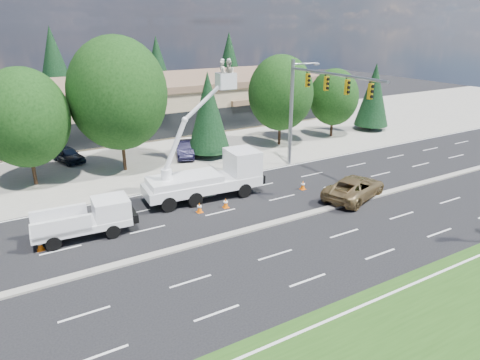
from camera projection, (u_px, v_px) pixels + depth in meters
ground at (245, 231)px, 25.78m from camera, size 140.00×140.00×0.00m
concrete_apron at (141, 150)px, 42.00m from camera, size 140.00×22.00×0.01m
road_median at (245, 231)px, 25.76m from camera, size 120.00×0.55×0.12m
strip_mall at (112, 106)px, 49.10m from camera, size 50.40×15.40×5.50m
tree_front_c at (25, 118)px, 31.42m from camera, size 6.45×6.45×8.95m
tree_front_d at (118, 94)px, 34.29m from camera, size 7.94×7.94×11.01m
tree_front_e at (208, 112)px, 38.84m from camera, size 3.95×3.95×7.80m
tree_front_f at (281, 93)px, 42.23m from camera, size 6.47×6.47×8.97m
tree_front_g at (334, 97)px, 45.86m from camera, size 5.26×5.26×7.30m
tree_front_h at (374, 94)px, 48.75m from camera, size 3.85×3.85×7.60m
tree_back_b at (55, 68)px, 55.81m from camera, size 5.82×5.82×11.46m
tree_back_c at (158, 69)px, 62.66m from camera, size 5.09×5.09×10.04m
tree_back_d at (229, 63)px, 68.24m from camera, size 5.29×5.29×10.43m
signal_mast at (308, 99)px, 34.10m from camera, size 2.76×10.16×9.00m
utility_pickup at (89, 222)px, 25.02m from camera, size 5.63×2.46×2.11m
bucket_truck at (212, 170)px, 30.25m from camera, size 8.49×3.16×9.61m
traffic_cone_a at (40, 245)px, 23.57m from camera, size 0.40×0.40×0.70m
traffic_cone_b at (199, 208)px, 28.27m from camera, size 0.40×0.40×0.70m
traffic_cone_c at (226, 203)px, 28.99m from camera, size 0.40×0.40×0.70m
traffic_cone_d at (303, 185)px, 32.15m from camera, size 0.40×0.40×0.70m
minivan at (355, 188)px, 30.43m from camera, size 6.20×4.29×1.57m
parked_car_west at (68, 155)px, 38.36m from camera, size 2.80×4.32×1.37m
parked_car_east at (184, 149)px, 39.87m from camera, size 2.88×4.69×1.46m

